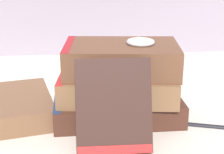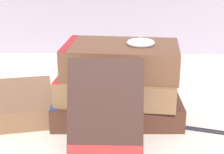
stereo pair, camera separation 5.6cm
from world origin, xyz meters
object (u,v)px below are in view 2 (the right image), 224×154
book_flat_bottom (114,106)px  pocket_watch (141,43)px  book_flat_middle (114,85)px  book_flat_top (118,59)px  reading_glasses (92,90)px  book_leaning_front (106,109)px  fountain_pen (214,130)px

book_flat_bottom → pocket_watch: size_ratio=4.34×
book_flat_middle → book_flat_top: size_ratio=1.04×
reading_glasses → pocket_watch: bearing=-30.7°
book_flat_bottom → book_flat_top: (0.01, -0.00, 0.08)m
book_leaning_front → fountain_pen: book_leaning_front is taller
book_flat_middle → fountain_pen: bearing=-13.3°
book_flat_bottom → pocket_watch: 0.12m
book_flat_top → pocket_watch: bearing=6.0°
book_flat_middle → pocket_watch: pocket_watch is taller
book_flat_bottom → pocket_watch: pocket_watch is taller
pocket_watch → book_flat_middle: bearing=-175.7°
book_leaning_front → reading_glasses: 0.23m
book_flat_top → book_leaning_front: book_leaning_front is taller
book_leaning_front → fountain_pen: 0.18m
book_flat_bottom → book_flat_middle: bearing=-81.6°
book_leaning_front → reading_glasses: bearing=99.7°
book_leaning_front → pocket_watch: size_ratio=2.66×
book_flat_middle → book_flat_top: (0.01, 0.00, 0.04)m
book_flat_bottom → fountain_pen: (0.16, -0.06, -0.01)m
book_leaning_front → pocket_watch: bearing=63.8°
reading_glasses → fountain_pen: 0.27m
book_flat_bottom → pocket_watch: bearing=-2.0°
pocket_watch → book_flat_bottom: bearing=179.6°
book_flat_top → reading_glasses: bearing=119.3°
reading_glasses → fountain_pen: bearing=-18.4°
pocket_watch → reading_glasses: size_ratio=0.45×
book_flat_top → book_flat_middle: bearing=-154.3°
book_flat_bottom → book_flat_top: 0.08m
book_flat_bottom → book_leaning_front: 0.11m
book_flat_bottom → book_flat_top: size_ratio=1.12×
book_flat_middle → pocket_watch: (0.04, 0.00, 0.07)m
book_flat_middle → pocket_watch: size_ratio=4.05×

